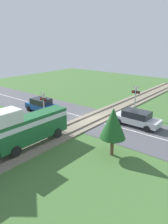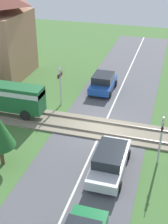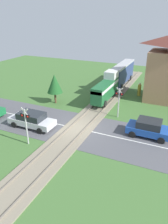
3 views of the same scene
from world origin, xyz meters
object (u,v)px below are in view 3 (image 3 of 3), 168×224
object	(u,v)px
car_near_crossing	(32,120)
pedestrian_by_station	(139,90)
car_far_side	(149,128)
crossing_signal_west_approach	(26,121)
train	(116,78)
crossing_signal_east_approach	(119,98)

from	to	relation	value
car_near_crossing	pedestrian_by_station	distance (m)	15.07
car_near_crossing	car_far_side	distance (m)	10.78
car_near_crossing	crossing_signal_west_approach	world-z (taller)	crossing_signal_west_approach
train	crossing_signal_west_approach	size ratio (longest dim) A/B	4.50
car_near_crossing	crossing_signal_west_approach	xyz separation A→B (m)	(1.53, -2.61, 1.32)
pedestrian_by_station	train	bearing A→B (deg)	173.85
train	crossing_signal_east_approach	xyz separation A→B (m)	(2.65, -7.95, 0.22)
car_near_crossing	crossing_signal_east_approach	distance (m)	8.87
car_far_side	pedestrian_by_station	size ratio (longest dim) A/B	2.15
crossing_signal_west_approach	pedestrian_by_station	bearing A→B (deg)	69.28
car_near_crossing	car_far_side	xyz separation A→B (m)	(10.39, 2.88, 0.03)
car_far_side	crossing_signal_west_approach	world-z (taller)	crossing_signal_west_approach
crossing_signal_west_approach	pedestrian_by_station	xyz separation A→B (m)	(5.94, 15.70, -1.30)
crossing_signal_west_approach	pedestrian_by_station	world-z (taller)	crossing_signal_west_approach
train	pedestrian_by_station	world-z (taller)	train
train	pedestrian_by_station	distance (m)	3.48
train	pedestrian_by_station	bearing A→B (deg)	-6.15
car_near_crossing	car_far_side	size ratio (longest dim) A/B	1.20
car_far_side	car_near_crossing	bearing A→B (deg)	-164.51
car_far_side	crossing_signal_east_approach	xyz separation A→B (m)	(-3.55, 2.61, 1.29)
car_near_crossing	crossing_signal_west_approach	distance (m)	3.30
train	pedestrian_by_station	xyz separation A→B (m)	(3.28, -0.35, -1.08)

